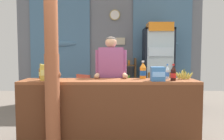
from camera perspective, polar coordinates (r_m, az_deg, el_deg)
The scene contains 15 objects.
ground_plane at distance 4.23m, azimuth -0.72°, elevation -14.32°, with size 8.06×8.06×0.00m, color slate.
back_wall_curtained at distance 5.92m, azimuth -0.40°, elevation 5.52°, with size 4.78×0.22×2.88m.
stall_counter at distance 3.30m, azimuth -0.54°, elevation -9.28°, with size 2.59×0.51×0.95m.
timber_post at distance 3.06m, azimuth -14.87°, elevation 2.90°, with size 0.21×0.19×2.67m.
drink_fridge at distance 5.45m, azimuth 11.76°, elevation 1.67°, with size 0.68×0.63×2.04m.
bottle_shelf_rack at distance 5.68m, azimuth 3.79°, elevation -2.96°, with size 0.48×0.28×1.23m.
plastic_lawn_chair at distance 5.19m, azimuth -8.14°, elevation -5.28°, with size 0.62×0.62×0.86m.
shopkeeper at distance 3.74m, azimuth -0.10°, elevation -0.71°, with size 0.52×0.42×1.62m.
soda_bottle_orange_soda at distance 3.52m, azimuth 7.99°, elevation -0.26°, with size 0.10×0.10×0.28m.
soda_bottle_water at distance 3.56m, azimuth 14.00°, elevation -0.63°, with size 0.06×0.06×0.23m.
soda_bottle_iced_tea at distance 3.69m, azimuth -17.41°, elevation -0.54°, with size 0.06×0.06×0.23m.
soda_bottle_cola at distance 3.35m, azimuth 15.42°, elevation -0.88°, with size 0.08×0.08×0.24m.
snack_box_instant_noodle at distance 3.38m, azimuth -15.45°, elevation -0.61°, with size 0.24×0.11×0.23m.
snack_box_biscuit at distance 3.26m, azimuth 11.66°, elevation -0.98°, with size 0.19×0.16×0.20m.
banana_bunch at distance 3.56m, azimuth 17.94°, elevation -1.33°, with size 0.27×0.06×0.16m.
Camera 1 is at (0.06, -2.77, 1.34)m, focal length 36.10 mm.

